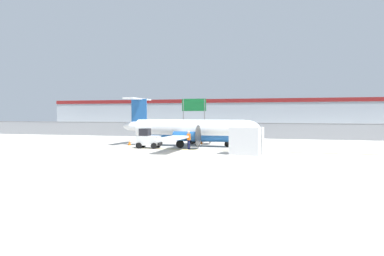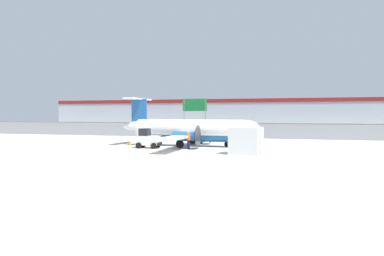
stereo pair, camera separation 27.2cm
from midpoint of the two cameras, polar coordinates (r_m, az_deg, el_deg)
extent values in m
plane|color=#BCB7AD|center=(29.37, -1.05, -4.02)|extent=(140.00, 140.00, 0.00)
cube|color=yellow|center=(31.29, -0.04, -3.63)|extent=(84.00, 0.20, 0.01)
cube|color=gray|center=(46.81, 5.03, -0.43)|extent=(98.00, 0.04, 2.00)
cylinder|color=slate|center=(46.77, 5.04, 0.85)|extent=(98.00, 0.10, 0.10)
cube|color=#38383A|center=(58.21, 6.98, -0.83)|extent=(98.00, 17.00, 0.12)
cube|color=#A8B2BC|center=(76.48, 8.92, 2.30)|extent=(91.00, 8.00, 6.50)
cube|color=maroon|center=(72.56, 8.60, 4.55)|extent=(91.00, 0.20, 0.80)
cylinder|color=white|center=(34.71, -0.65, -0.15)|extent=(11.12, 2.04, 1.90)
ellipsoid|color=white|center=(33.54, 8.96, -0.26)|extent=(2.58, 1.84, 1.80)
ellipsoid|color=white|center=(36.77, -9.41, 0.27)|extent=(3.14, 1.09, 1.05)
cylinder|color=#1E5193|center=(34.73, -0.65, -1.01)|extent=(9.98, 1.61, 1.48)
cube|color=white|center=(34.71, -0.49, -1.09)|extent=(1.81, 16.02, 0.18)
cylinder|color=#1E5193|center=(37.16, 0.92, -0.86)|extent=(2.21, 0.93, 0.90)
cone|color=black|center=(36.88, 2.65, -0.89)|extent=(0.46, 0.45, 0.44)
cylinder|color=#262626|center=(36.85, 2.88, -0.89)|extent=(0.07, 2.10, 2.10)
cylinder|color=#1E5193|center=(32.16, -1.44, -1.36)|extent=(2.21, 0.93, 0.90)
cone|color=black|center=(31.84, 0.54, -1.40)|extent=(0.46, 0.45, 0.44)
cylinder|color=#262626|center=(31.81, 0.80, -1.40)|extent=(0.07, 2.10, 2.10)
cube|color=#1E5193|center=(36.62, -9.02, 2.38)|extent=(1.70, 0.20, 3.10)
cube|color=white|center=(36.72, -9.24, 4.80)|extent=(1.16, 4.81, 0.14)
cylinder|color=#59595B|center=(33.87, 5.72, -1.85)|extent=(0.14, 0.14, 0.97)
cylinder|color=black|center=(33.91, 5.71, -2.67)|extent=(0.60, 0.23, 0.60)
cylinder|color=#59595B|center=(36.96, -0.13, -1.43)|extent=(0.14, 0.14, 0.90)
cylinder|color=black|center=(36.99, -0.13, -2.12)|extent=(0.76, 0.23, 0.76)
cylinder|color=#59595B|center=(32.74, -2.24, -1.92)|extent=(0.14, 0.14, 0.90)
cylinder|color=black|center=(32.78, -2.24, -2.70)|extent=(0.76, 0.23, 0.76)
cube|color=silver|center=(32.96, -7.50, -2.08)|extent=(2.24, 1.19, 0.90)
cube|color=black|center=(33.03, -8.08, -0.68)|extent=(0.94, 1.04, 0.70)
cube|color=black|center=(32.60, -5.60, -2.64)|extent=(0.21, 1.11, 0.30)
cylinder|color=black|center=(33.31, -5.93, -2.80)|extent=(0.57, 0.20, 0.56)
cylinder|color=black|center=(32.18, -6.61, -2.98)|extent=(0.57, 0.20, 0.56)
cylinder|color=black|center=(33.81, -8.35, -2.73)|extent=(0.57, 0.20, 0.56)
cylinder|color=black|center=(32.70, -9.10, -2.91)|extent=(0.57, 0.20, 0.56)
cylinder|color=#191E4C|center=(31.51, -0.71, -2.81)|extent=(0.23, 0.23, 0.85)
cylinder|color=#191E4C|center=(31.69, -0.87, -2.78)|extent=(0.23, 0.23, 0.85)
cylinder|color=orange|center=(31.54, -0.79, -1.49)|extent=(0.48, 0.48, 0.60)
cylinder|color=orange|center=(31.35, -0.61, -1.46)|extent=(0.14, 0.14, 0.55)
cylinder|color=orange|center=(31.74, -0.97, -1.41)|extent=(0.14, 0.14, 0.55)
sphere|color=tan|center=(31.52, -0.79, -0.69)|extent=(0.22, 0.22, 0.22)
cube|color=silver|center=(27.96, 8.81, -2.11)|extent=(2.68, 2.35, 2.20)
cube|color=#333338|center=(27.96, 8.81, -2.11)|extent=(2.42, 0.46, 2.20)
cube|color=orange|center=(37.35, 1.35, -2.63)|extent=(0.36, 0.36, 0.04)
cone|color=orange|center=(37.32, 1.35, -2.14)|extent=(0.28, 0.28, 0.60)
cylinder|color=white|center=(37.31, 1.35, -2.02)|extent=(0.17, 0.17, 0.08)
cube|color=orange|center=(37.24, -7.05, -2.66)|extent=(0.36, 0.36, 0.04)
cone|color=orange|center=(37.21, -7.06, -2.17)|extent=(0.28, 0.28, 0.60)
cylinder|color=white|center=(37.21, -7.06, -2.05)|extent=(0.17, 0.17, 0.08)
cube|color=orange|center=(36.32, -10.59, -2.81)|extent=(0.36, 0.36, 0.04)
cone|color=orange|center=(36.29, -10.59, -2.31)|extent=(0.28, 0.28, 0.60)
cylinder|color=white|center=(36.28, -10.59, -2.18)|extent=(0.17, 0.17, 0.08)
cube|color=#19662D|center=(61.65, -4.44, -0.01)|extent=(4.37, 2.17, 0.80)
cube|color=#262D38|center=(61.66, -4.58, 0.62)|extent=(2.37, 1.80, 0.56)
cylinder|color=black|center=(62.25, -3.00, -0.28)|extent=(0.62, 0.27, 0.60)
cylinder|color=black|center=(60.49, -3.34, -0.36)|extent=(0.62, 0.27, 0.60)
cylinder|color=black|center=(62.86, -5.51, -0.26)|extent=(0.62, 0.27, 0.60)
cylinder|color=black|center=(61.11, -5.91, -0.34)|extent=(0.62, 0.27, 0.60)
cube|color=black|center=(53.30, -1.32, -0.37)|extent=(4.31, 2.00, 0.80)
cube|color=#262D38|center=(53.33, -1.47, 0.36)|extent=(2.31, 1.71, 0.56)
cylinder|color=black|center=(53.70, 0.42, -0.69)|extent=(0.61, 0.24, 0.60)
cylinder|color=black|center=(52.00, -0.22, -0.79)|extent=(0.61, 0.24, 0.60)
cylinder|color=black|center=(54.66, -2.37, -0.64)|extent=(0.61, 0.24, 0.60)
cylinder|color=black|center=(52.99, -3.08, -0.73)|extent=(0.61, 0.24, 0.60)
cube|color=silver|center=(61.89, 7.54, -0.01)|extent=(4.29, 1.94, 0.80)
cube|color=#262D38|center=(61.86, 7.68, 0.61)|extent=(2.29, 1.68, 0.56)
cylinder|color=black|center=(61.13, 6.17, -0.34)|extent=(0.61, 0.23, 0.60)
cylinder|color=black|center=(62.92, 6.33, -0.26)|extent=(0.61, 0.23, 0.60)
cylinder|color=black|center=(60.92, 8.79, -0.36)|extent=(0.61, 0.23, 0.60)
cylinder|color=black|center=(62.72, 8.87, -0.28)|extent=(0.61, 0.23, 0.60)
cube|color=red|center=(55.99, 13.93, -0.31)|extent=(4.32, 2.01, 0.80)
cube|color=#262D38|center=(55.95, 14.09, 0.39)|extent=(2.31, 1.72, 0.56)
cylinder|color=black|center=(55.26, 12.40, -0.66)|extent=(0.61, 0.24, 0.60)
cylinder|color=black|center=(57.05, 12.61, -0.57)|extent=(0.61, 0.24, 0.60)
cylinder|color=black|center=(55.00, 15.29, -0.70)|extent=(0.61, 0.24, 0.60)
cylinder|color=black|center=(56.79, 15.42, -0.61)|extent=(0.61, 0.24, 0.60)
cube|color=black|center=(58.65, 19.98, -0.26)|extent=(4.28, 1.90, 0.80)
cube|color=#262D38|center=(58.65, 20.13, 0.40)|extent=(2.27, 1.67, 0.56)
cylinder|color=black|center=(57.60, 18.72, -0.61)|extent=(0.61, 0.23, 0.60)
cylinder|color=black|center=(59.39, 18.52, -0.52)|extent=(0.61, 0.23, 0.60)
cylinder|color=black|center=(57.99, 21.47, -0.63)|extent=(0.61, 0.23, 0.60)
cylinder|color=black|center=(59.76, 21.19, -0.54)|extent=(0.61, 0.23, 0.60)
cylinder|color=slate|center=(50.39, -1.59, 1.76)|extent=(0.14, 0.14, 5.50)
cylinder|color=slate|center=(49.57, 1.96, 1.75)|extent=(0.14, 0.14, 5.50)
cube|color=#14662D|center=(49.97, 0.17, 3.88)|extent=(3.60, 0.10, 1.80)
camera|label=1|loc=(0.14, -90.22, -0.01)|focal=32.00mm
camera|label=2|loc=(0.14, 89.78, 0.01)|focal=32.00mm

